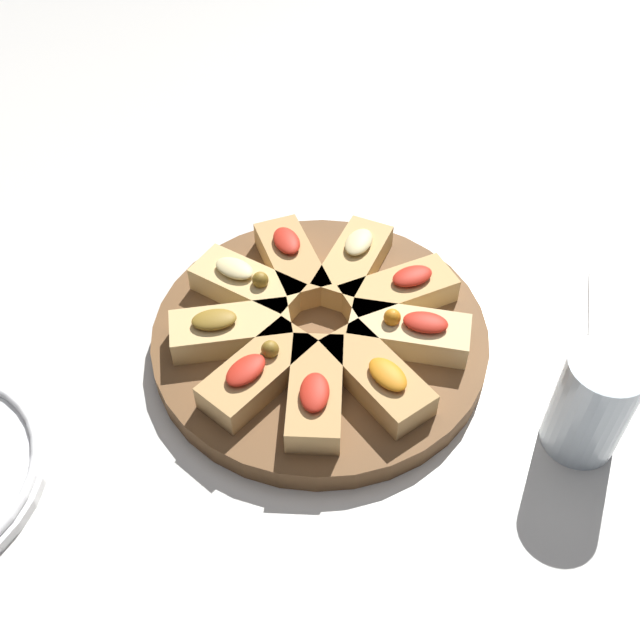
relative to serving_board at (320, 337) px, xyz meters
name	(u,v)px	position (x,y,z in m)	size (l,w,h in m)	color
ground_plane	(320,345)	(0.00, 0.00, -0.01)	(3.00, 3.00, 0.00)	silver
serving_board	(320,337)	(0.00, 0.00, 0.00)	(0.30, 0.30, 0.02)	brown
focaccia_slice_0	(377,377)	(-0.07, 0.04, 0.02)	(0.11, 0.09, 0.03)	tan
focaccia_slice_1	(409,332)	(-0.08, -0.02, 0.02)	(0.11, 0.06, 0.04)	#E5C689
focaccia_slice_2	(399,292)	(-0.05, -0.06, 0.02)	(0.10, 0.11, 0.03)	tan
focaccia_slice_3	(354,262)	(0.00, -0.08, 0.02)	(0.04, 0.10, 0.03)	tan
focaccia_slice_4	(291,261)	(0.06, -0.06, 0.02)	(0.10, 0.11, 0.03)	tan
focaccia_slice_5	(247,285)	(0.08, -0.01, 0.02)	(0.11, 0.06, 0.04)	#DBB775
focaccia_slice_6	(230,330)	(0.07, 0.04, 0.02)	(0.11, 0.09, 0.03)	#DBB775
focaccia_slice_7	(258,372)	(0.02, 0.08, 0.02)	(0.07, 0.11, 0.04)	tan
focaccia_slice_8	(315,392)	(-0.03, 0.07, 0.02)	(0.08, 0.11, 0.03)	tan
water_glass	(592,404)	(-0.24, 0.01, 0.04)	(0.06, 0.06, 0.10)	silver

